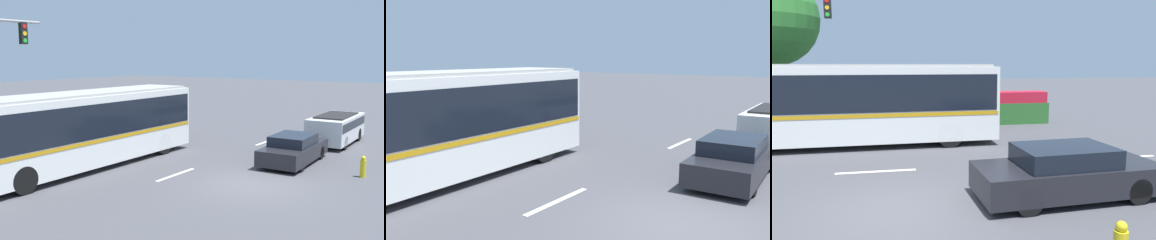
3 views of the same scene
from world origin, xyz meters
TOP-DOWN VIEW (x-y plane):
  - ground_plane at (0.00, 0.00)m, footprint 140.00×140.00m
  - city_bus at (-2.12, 7.00)m, footprint 12.45×2.74m
  - sedan_foreground at (4.07, 0.06)m, footprint 4.60×2.03m
  - flowering_hedge at (3.29, 11.21)m, footprint 9.96×1.24m
  - lane_stripe_near at (7.82, 3.24)m, footprint 2.40×0.16m
  - lane_stripe_mid at (-0.63, 3.11)m, footprint 2.40×0.16m

SIDE VIEW (x-z plane):
  - ground_plane at x=0.00m, z-range 0.00..0.00m
  - lane_stripe_near at x=7.82m, z-range 0.00..0.01m
  - lane_stripe_mid at x=-0.63m, z-range 0.00..0.01m
  - sedan_foreground at x=4.07m, z-range -0.03..1.27m
  - flowering_hedge at x=3.29m, z-range -0.01..1.73m
  - city_bus at x=-2.12m, z-range 0.22..3.47m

